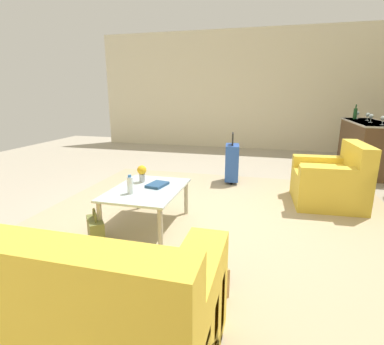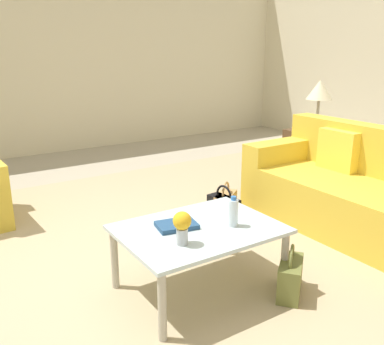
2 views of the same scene
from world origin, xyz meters
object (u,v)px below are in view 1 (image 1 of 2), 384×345
Objects in this scene: wine_glass_rightmost at (383,119)px; wine_glass_leftmost at (357,114)px; armchair at (333,183)px; handbag_olive at (96,229)px; coffee_table at (147,193)px; water_bottle at (130,185)px; coffee_table_book at (157,185)px; flower_vase at (142,172)px; wine_glass_left_of_centre at (368,115)px; wine_bottle_green at (355,113)px; bar_console at (365,145)px; couch at (9,304)px; wine_glass_right_of_centre at (371,117)px; handbag_black at (205,266)px; handbag_tan at (212,273)px; suitcase_blue at (232,162)px.

wine_glass_leftmost is at bearing -176.43° from wine_glass_rightmost.
armchair reaches higher than handbag_olive.
handbag_olive is at bearing -39.01° from coffee_table.
wine_glass_rightmost reaches higher than handbag_olive.
water_bottle is (1.50, -2.27, 0.25)m from armchair.
flower_vase reaches higher than coffee_table_book.
coffee_table_book reaches higher than coffee_table.
wine_glass_left_of_centre is 0.51× the size of wine_bottle_green.
handbag_olive is at bearing -41.24° from bar_console.
couch is 6.04m from wine_glass_right_of_centre.
wine_glass_left_of_centre and wine_glass_right_of_centre have the same top height.
wine_glass_right_of_centre is at bearing 1.48° from wine_glass_leftmost.
wine_bottle_green is at bearing -31.44° from wine_glass_leftmost.
wine_glass_leftmost is (-4.16, 3.05, 0.67)m from coffee_table.
water_bottle is 4.47m from wine_glass_rightmost.
flower_vase reaches higher than handbag_black.
wine_bottle_green is 5.47m from handbag_tan.
couch is at bearing -31.15° from bar_console.
handbag_tan is (1.05, 0.85, -0.34)m from coffee_table_book.
wine_glass_right_of_centre and wine_glass_rightmost have the same top height.
wine_glass_right_of_centre is 0.44m from wine_glass_rightmost.
bar_console is (-3.38, 3.02, 0.03)m from coffee_table_book.
wine_glass_right_of_centre is (-5.08, 3.18, 0.76)m from couch.
coffee_table_book is (-0.32, 0.18, -0.08)m from water_bottle.
wine_glass_right_of_centre reaches higher than handbag_tan.
coffee_table_book is 0.82m from handbag_olive.
suitcase_blue is at bearing 160.02° from water_bottle.
coffee_table reaches higher than handbag_black.
wine_glass_rightmost is at bearing 142.30° from coffee_table_book.
wine_glass_rightmost reaches higher than armchair.
bar_console is at bearing -176.94° from wine_glass_rightmost.
flower_vase is 0.57× the size of handbag_tan.
handbag_black is at bearing 44.99° from coffee_table.
wine_glass_right_of_centre reaches higher than handbag_black.
armchair is 2.71m from wine_glass_left_of_centre.
coffee_table is at bearing -19.29° from suitcase_blue.
wine_glass_rightmost is 0.43× the size of handbag_olive.
coffee_table is 6.61× the size of wine_glass_rightmost.
wine_bottle_green is at bearing -173.40° from wine_glass_right_of_centre.
bar_console reaches higher than handbag_tan.
bar_console is at bearing 156.98° from armchair.
wine_glass_rightmost is (0.66, 0.04, 0.57)m from bar_console.
suitcase_blue is at bearing -48.15° from wine_bottle_green.
bar_console reaches higher than flower_vase.
wine_glass_leftmost and wine_glass_rightmost have the same top height.
wine_glass_left_of_centre reaches higher than couch.
coffee_table_book is 1.65× the size of wine_glass_leftmost.
handbag_tan is at bearing 4.46° from suitcase_blue.
couch is at bearing -11.90° from suitcase_blue.
coffee_table_book is 1.65× the size of wine_glass_left_of_centre.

